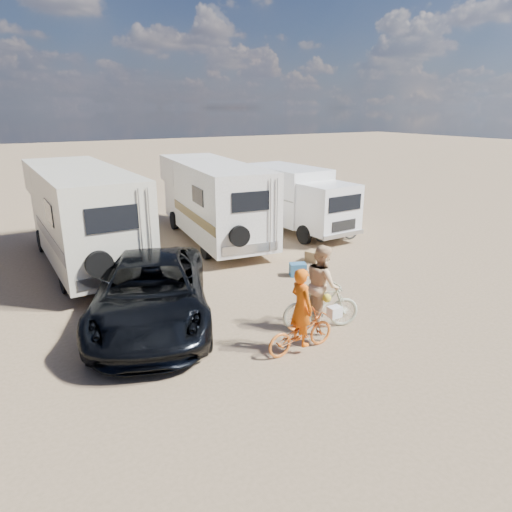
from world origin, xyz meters
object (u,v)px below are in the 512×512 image
rv_left (83,218)px  dark_suv (151,292)px  bike_woman (321,306)px  cooler (298,270)px  bike_man (301,332)px  box_truck (297,201)px  rv_main (213,202)px  rider_woman (322,291)px  crate (314,256)px  rider_man (301,314)px  bike_parked (337,228)px

rv_left → dark_suv: size_ratio=1.34×
bike_woman → cooler: bearing=-8.2°
bike_man → cooler: (2.69, 3.93, -0.24)m
dark_suv → box_truck: bearing=55.0°
rv_main → rider_woman: bearing=-91.2°
rider_woman → cooler: size_ratio=3.78×
rider_woman → crate: bearing=-16.8°
rv_main → rider_man: (-2.21, -9.09, -0.67)m
rider_woman → rider_man: bearing=139.9°
rider_woman → rv_main: bearing=10.5°
rv_main → rv_left: bearing=-166.1°
box_truck → rider_man: bearing=-127.5°
rv_main → bike_parked: 4.99m
rv_main → cooler: 5.35m
crate → rider_woman: bearing=-125.1°
rider_woman → bike_parked: size_ratio=0.99×
rv_main → bike_man: 9.42m
rv_main → bike_parked: bearing=-25.2°
rv_main → crate: 4.80m
box_truck → rider_man: (-5.82, -8.51, -0.48)m
cooler → rv_main: bearing=118.4°
bike_man → rv_left: bearing=16.1°
bike_woman → bike_parked: size_ratio=0.98×
rv_left → crate: rv_left is taller
bike_woman → rv_left: bearing=44.6°
rider_man → rider_woman: 1.24m
bike_man → crate: bike_man is taller
rv_left → rider_man: 8.94m
rv_main → crate: (1.78, -4.26, -1.34)m
rv_main → dark_suv: 7.65m
bike_woman → rider_man: (-1.05, -0.65, 0.29)m
rv_left → bike_parked: bearing=-13.0°
rv_left → bike_man: rv_left is taller
box_truck → cooler: size_ratio=11.37×
bike_man → crate: bearing=-41.8°
bike_man → cooler: size_ratio=3.33×
bike_man → rider_woman: size_ratio=0.88×
box_truck → crate: box_truck is taller
dark_suv → bike_parked: (8.69, 3.55, -0.30)m
rider_man → crate: (3.99, 4.84, -0.67)m
rider_woman → bike_parked: 7.93m
dark_suv → crate: 6.62m
rv_main → dark_suv: bearing=-119.9°
cooler → crate: bearing=57.9°
bike_man → rider_woman: rider_woman is taller
bike_woman → bike_man: bearing=139.9°
dark_suv → rider_man: size_ratio=3.39×
rv_left → rider_woman: rv_left is taller
rider_man → bike_parked: 9.12m
box_truck → bike_parked: size_ratio=2.97×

